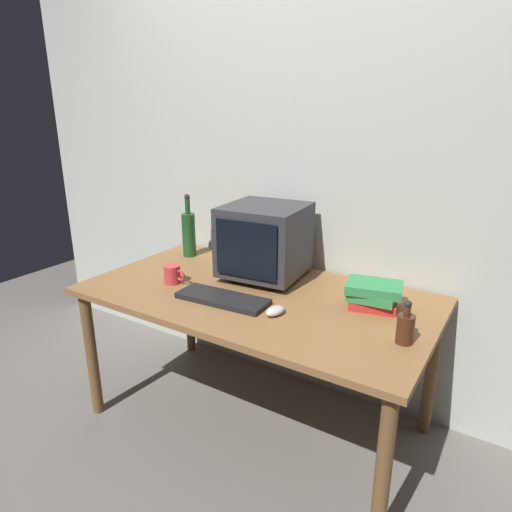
{
  "coord_description": "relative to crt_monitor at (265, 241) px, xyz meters",
  "views": [
    {
      "loc": [
        1.03,
        -1.64,
        1.53
      ],
      "look_at": [
        0.0,
        0.0,
        0.89
      ],
      "focal_mm": 31.57,
      "sensor_mm": 36.0,
      "label": 1
    }
  ],
  "objects": [
    {
      "name": "ground_plane",
      "position": [
        0.07,
        -0.2,
        -0.91
      ],
      "size": [
        6.0,
        6.0,
        0.0
      ],
      "primitive_type": "plane",
      "color": "slate"
    },
    {
      "name": "mug",
      "position": [
        -0.34,
        -0.31,
        -0.15
      ],
      "size": [
        0.12,
        0.08,
        0.09
      ],
      "color": "#CC383D",
      "rests_on": "desk"
    },
    {
      "name": "book_stack",
      "position": [
        0.58,
        -0.07,
        -0.13
      ],
      "size": [
        0.26,
        0.21,
        0.11
      ],
      "color": "red",
      "rests_on": "desk"
    },
    {
      "name": "bottle_tall",
      "position": [
        -0.55,
        0.07,
        -0.06
      ],
      "size": [
        0.08,
        0.08,
        0.36
      ],
      "color": "#1E4C23",
      "rests_on": "desk"
    },
    {
      "name": "crt_monitor",
      "position": [
        0.0,
        0.0,
        0.0
      ],
      "size": [
        0.41,
        0.42,
        0.37
      ],
      "color": "#333338",
      "rests_on": "desk"
    },
    {
      "name": "back_wall",
      "position": [
        0.07,
        0.31,
        0.34
      ],
      "size": [
        4.0,
        0.08,
        2.5
      ],
      "primitive_type": "cube",
      "color": "beige",
      "rests_on": "ground"
    },
    {
      "name": "keyboard",
      "position": [
        -0.0,
        -0.36,
        -0.18
      ],
      "size": [
        0.43,
        0.18,
        0.02
      ],
      "primitive_type": "cube",
      "rotation": [
        0.0,
        0.0,
        0.07
      ],
      "color": "black",
      "rests_on": "desk"
    },
    {
      "name": "desk",
      "position": [
        0.07,
        -0.2,
        -0.27
      ],
      "size": [
        1.62,
        0.88,
        0.71
      ],
      "color": "olive",
      "rests_on": "ground"
    },
    {
      "name": "computer_mouse",
      "position": [
        0.26,
        -0.35,
        -0.17
      ],
      "size": [
        0.08,
        0.11,
        0.04
      ],
      "primitive_type": "ellipsoid",
      "rotation": [
        0.0,
        0.0,
        -0.17
      ],
      "color": "beige",
      "rests_on": "desk"
    },
    {
      "name": "bottle_short",
      "position": [
        0.78,
        -0.3,
        -0.13
      ],
      "size": [
        0.06,
        0.06,
        0.17
      ],
      "color": "#472314",
      "rests_on": "desk"
    }
  ]
}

